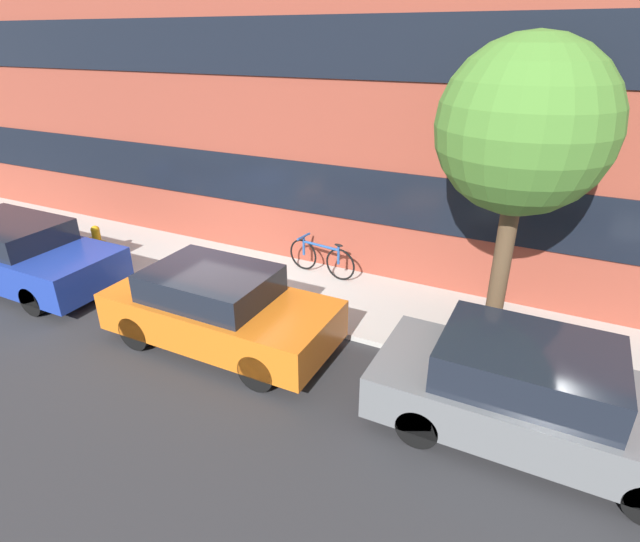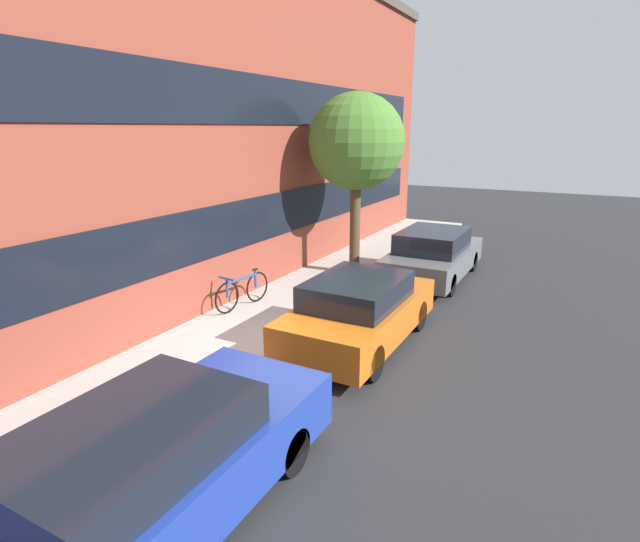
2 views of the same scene
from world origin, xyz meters
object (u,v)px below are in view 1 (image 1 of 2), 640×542
(parked_car_blue, at_px, (17,253))
(parked_car_grey, at_px, (533,394))
(fire_hydrant, at_px, (97,240))
(parked_car_orange, at_px, (219,308))
(bicycle, at_px, (321,257))
(street_tree, at_px, (524,129))

(parked_car_blue, height_order, parked_car_grey, parked_car_blue)
(parked_car_grey, height_order, fire_hydrant, parked_car_grey)
(parked_car_orange, height_order, fire_hydrant, parked_car_orange)
(parked_car_orange, bearing_deg, parked_car_blue, 180.00)
(parked_car_grey, distance_m, bicycle, 5.44)
(parked_car_orange, height_order, bicycle, parked_car_orange)
(parked_car_orange, bearing_deg, bicycle, 82.37)
(parked_car_orange, distance_m, parked_car_grey, 4.92)
(parked_car_blue, distance_m, parked_car_grey, 10.12)
(parked_car_orange, height_order, parked_car_grey, parked_car_grey)
(parked_car_blue, distance_m, bicycle, 6.37)
(parked_car_blue, relative_size, bicycle, 2.77)
(parked_car_blue, bearing_deg, parked_car_grey, -0.00)
(parked_car_orange, bearing_deg, street_tree, 25.64)
(fire_hydrant, bearing_deg, street_tree, 2.30)
(fire_hydrant, height_order, bicycle, bicycle)
(parked_car_blue, bearing_deg, parked_car_orange, -0.00)
(parked_car_orange, xyz_separation_m, fire_hydrant, (-4.75, 1.62, -0.21))
(parked_car_orange, xyz_separation_m, street_tree, (4.12, 1.98, 2.93))
(bicycle, relative_size, street_tree, 0.34)
(parked_car_grey, xyz_separation_m, bicycle, (-4.51, 3.02, -0.17))
(parked_car_blue, distance_m, parked_car_orange, 5.20)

